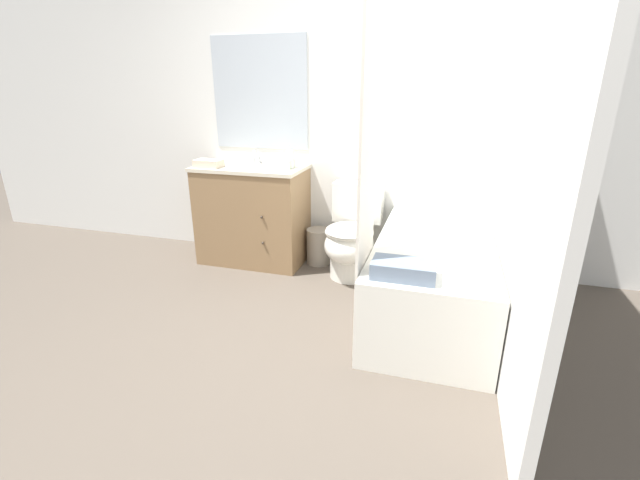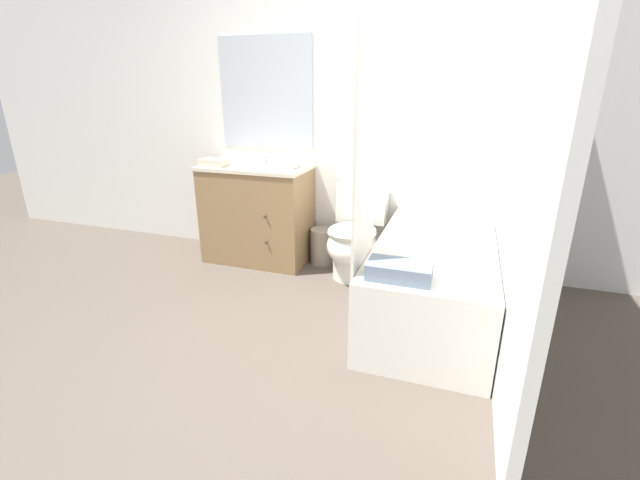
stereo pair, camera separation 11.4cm
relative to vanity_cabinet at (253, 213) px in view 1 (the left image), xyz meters
name	(u,v)px [view 1 (the left image)]	position (x,y,z in m)	size (l,w,h in m)	color
ground_plane	(267,371)	(0.75, -1.49, -0.44)	(14.00, 14.00, 0.00)	brown
wall_back	(344,118)	(0.75, 0.28, 0.81)	(8.00, 0.06, 2.50)	silver
wall_right	(521,134)	(2.00, -0.62, 0.81)	(0.05, 2.75, 2.50)	silver
vanity_cabinet	(253,213)	(0.00, 0.00, 0.00)	(0.93, 0.55, 0.86)	olive
sink_faucet	(259,159)	(0.00, 0.17, 0.46)	(0.14, 0.12, 0.12)	silver
toilet	(351,238)	(0.92, -0.09, -0.11)	(0.42, 0.65, 0.74)	silver
bathtub	(432,277)	(1.59, -0.54, -0.17)	(0.76, 1.59, 0.53)	silver
shower_curtain	(367,180)	(1.20, -1.01, 0.58)	(0.02, 0.47, 2.02)	silver
wastebasket	(319,246)	(0.58, 0.09, -0.28)	(0.22, 0.22, 0.32)	gray
tissue_box	(286,163)	(0.32, -0.01, 0.46)	(0.13, 0.14, 0.10)	silver
soap_dispenser	(290,159)	(0.36, -0.01, 0.50)	(0.06, 0.06, 0.18)	white
hand_towel_folded	(209,163)	(-0.31, -0.15, 0.45)	(0.22, 0.14, 0.06)	beige
bath_towel_folded	(404,269)	(1.44, -1.18, 0.14)	(0.34, 0.19, 0.09)	slate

